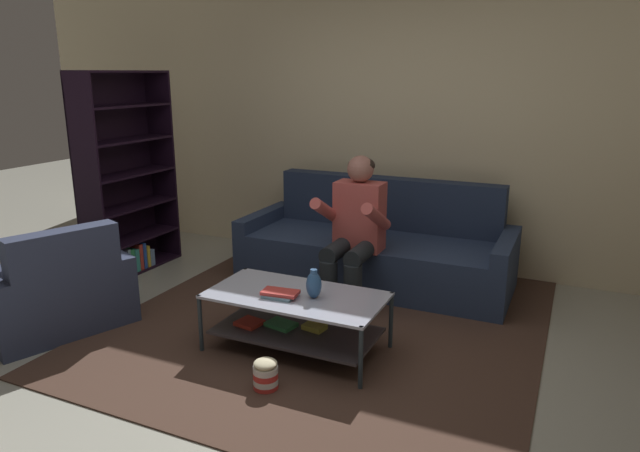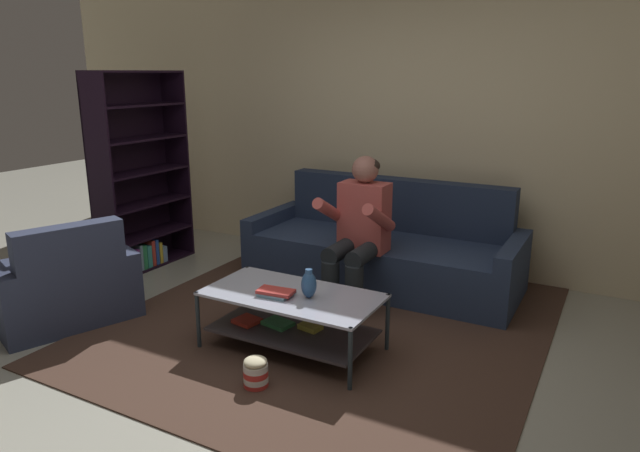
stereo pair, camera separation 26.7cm
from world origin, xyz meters
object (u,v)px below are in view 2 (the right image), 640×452
person_seated_center (358,226)px  popcorn_tub (256,372)px  vase (309,284)px  book_stack (276,292)px  armchair (62,285)px  bookshelf (137,189)px  coffee_table (291,312)px  couch (384,251)px

person_seated_center → popcorn_tub: size_ratio=6.16×
vase → book_stack: 0.23m
vase → book_stack: (-0.21, -0.07, -0.07)m
person_seated_center → popcorn_tub: (0.01, -1.45, -0.54)m
armchair → bookshelf: bearing=108.1°
person_seated_center → armchair: bearing=-144.4°
person_seated_center → vase: (0.09, -0.94, -0.15)m
coffee_table → bookshelf: bearing=159.7°
book_stack → popcorn_tub: size_ratio=1.29×
vase → bookshelf: bearing=160.7°
armchair → popcorn_tub: (1.85, -0.13, -0.16)m
coffee_table → armchair: size_ratio=0.97×
couch → book_stack: 1.56m
coffee_table → bookshelf: size_ratio=0.64×
couch → popcorn_tub: size_ratio=12.17×
vase → armchair: size_ratio=0.16×
bookshelf → armchair: size_ratio=1.52×
coffee_table → book_stack: 0.19m
person_seated_center → vase: bearing=-84.5°
vase → bookshelf: bookshelf is taller
vase → popcorn_tub: bearing=-98.5°
bookshelf → popcorn_tub: (2.24, -1.31, -0.65)m
vase → couch: bearing=93.5°
popcorn_tub → armchair: bearing=175.9°
couch → book_stack: size_ratio=9.40×
popcorn_tub → book_stack: bearing=106.7°
person_seated_center → book_stack: 1.04m
bookshelf → book_stack: bearing=-22.6°
armchair → popcorn_tub: size_ratio=6.23×
person_seated_center → popcorn_tub: bearing=-89.4°
couch → person_seated_center: person_seated_center is taller
bookshelf → couch: bearing=16.9°
vase → coffee_table: bearing=176.7°
book_stack → armchair: (-1.72, -0.30, -0.16)m
book_stack → popcorn_tub: (0.13, -0.44, -0.33)m
vase → popcorn_tub: (-0.08, -0.50, -0.40)m
vase → popcorn_tub: vase is taller
bookshelf → armchair: bearing=-71.9°
couch → coffee_table: size_ratio=2.02×
bookshelf → armchair: (0.39, -1.18, -0.49)m
bookshelf → popcorn_tub: bearing=-30.4°
couch → armchair: bearing=-134.7°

